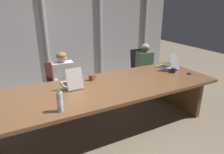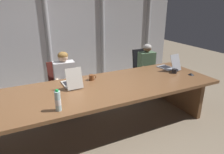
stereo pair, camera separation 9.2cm
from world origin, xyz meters
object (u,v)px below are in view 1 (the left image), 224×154
office_chair_center (142,75)px  person_left_mid (64,79)px  person_center (146,66)px  laptop_left_mid (72,83)px  coffee_mug_near (91,78)px  office_chair_left_mid (61,91)px  conference_mic_left_side (190,73)px  laptop_center (168,66)px  coffee_mug_far (173,70)px  water_bottle_primary (60,102)px

office_chair_center → person_left_mid: size_ratio=0.84×
person_center → laptop_left_mid: bearing=-66.5°
laptop_left_mid → coffee_mug_near: size_ratio=3.46×
office_chair_left_mid → conference_mic_left_side: size_ratio=8.05×
person_left_mid → person_center: (1.90, -0.01, -0.01)m
conference_mic_left_side → person_left_mid: bearing=151.5°
coffee_mug_near → laptop_center: bearing=-3.7°
coffee_mug_far → person_center: bearing=86.4°
laptop_left_mid → office_chair_left_mid: (0.00, 0.82, -0.47)m
person_center → office_chair_center: bearing=-179.1°
office_chair_left_mid → person_left_mid: size_ratio=0.79×
person_left_mid → conference_mic_left_side: (2.04, -1.11, 0.12)m
office_chair_center → conference_mic_left_side: size_ratio=8.53×
water_bottle_primary → conference_mic_left_side: (2.45, 0.24, -0.11)m
office_chair_left_mid → office_chair_center: (1.95, 0.00, 0.02)m
office_chair_center → coffee_mug_far: office_chair_center is taller
coffee_mug_far → laptop_left_mid: bearing=172.9°
office_chair_left_mid → coffee_mug_far: 2.21m
laptop_left_mid → person_center: person_center is taller
person_center → water_bottle_primary: 2.68m
office_chair_left_mid → water_bottle_primary: size_ratio=3.21×
office_chair_left_mid → coffee_mug_far: size_ratio=6.80×
water_bottle_primary → laptop_center: bearing=16.6°
laptop_left_mid → laptop_center: size_ratio=0.94×
laptop_left_mid → water_bottle_primary: bearing=150.8°
laptop_center → coffee_mug_near: laptop_center is taller
person_left_mid → water_bottle_primary: (-0.41, -1.35, 0.23)m
person_left_mid → coffee_mug_far: 2.05m
office_chair_center → water_bottle_primary: water_bottle_primary is taller
water_bottle_primary → laptop_left_mid: bearing=62.6°
coffee_mug_near → laptop_left_mid: bearing=-164.3°
laptop_center → water_bottle_primary: (-2.32, -0.69, 0.07)m
coffee_mug_far → person_left_mid: bearing=154.0°
laptop_center → water_bottle_primary: bearing=100.2°
laptop_left_mid → coffee_mug_far: (1.89, -0.24, -0.02)m
person_center → conference_mic_left_side: (0.15, -1.11, 0.13)m
office_chair_center → person_center: (-0.01, -0.16, 0.27)m
person_center → laptop_center: bearing=6.2°
person_center → coffee_mug_near: bearing=-65.8°
laptop_center → office_chair_left_mid: bearing=61.0°
person_left_mid → coffee_mug_near: size_ratio=8.69×
laptop_center → coffee_mug_far: 0.25m
coffee_mug_far → conference_mic_left_side: 0.29m
office_chair_center → person_left_mid: bearing=-84.4°
coffee_mug_near → conference_mic_left_side: bearing=-17.8°
laptop_center → coffee_mug_far: laptop_center is taller
office_chair_center → person_left_mid: (-1.91, -0.16, 0.29)m
laptop_center → person_center: size_ratio=0.43×
laptop_left_mid → coffee_mug_far: size_ratio=3.42×
conference_mic_left_side → laptop_left_mid: bearing=167.9°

